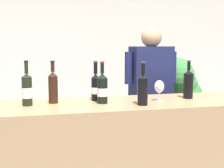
# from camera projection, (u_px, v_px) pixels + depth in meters

# --- Properties ---
(wall_back) EXTENTS (8.00, 0.10, 2.80)m
(wall_back) POSITION_uv_depth(u_px,v_px,m) (80.00, 49.00, 4.98)
(wall_back) COLOR beige
(wall_back) RESTS_ON ground_plane
(counter) EXTENTS (2.25, 0.65, 1.01)m
(counter) POSITION_uv_depth(u_px,v_px,m) (124.00, 163.00, 2.58)
(counter) COLOR #9E7A56
(counter) RESTS_ON ground_plane
(wine_bottle_0) EXTENTS (0.08, 0.08, 0.33)m
(wine_bottle_0) POSITION_uv_depth(u_px,v_px,m) (143.00, 88.00, 2.39)
(wine_bottle_0) COLOR black
(wine_bottle_0) RESTS_ON counter
(wine_bottle_1) EXTENTS (0.08, 0.08, 0.33)m
(wine_bottle_1) POSITION_uv_depth(u_px,v_px,m) (102.00, 89.00, 2.46)
(wine_bottle_1) COLOR black
(wine_bottle_1) RESTS_ON counter
(wine_bottle_2) EXTENTS (0.07, 0.07, 0.33)m
(wine_bottle_2) POSITION_uv_depth(u_px,v_px,m) (53.00, 86.00, 2.47)
(wine_bottle_2) COLOR black
(wine_bottle_2) RESTS_ON counter
(wine_bottle_3) EXTENTS (0.07, 0.07, 0.32)m
(wine_bottle_3) POSITION_uv_depth(u_px,v_px,m) (96.00, 86.00, 2.58)
(wine_bottle_3) COLOR black
(wine_bottle_3) RESTS_ON counter
(wine_bottle_4) EXTENTS (0.08, 0.08, 0.34)m
(wine_bottle_4) POSITION_uv_depth(u_px,v_px,m) (27.00, 90.00, 2.37)
(wine_bottle_4) COLOR black
(wine_bottle_4) RESTS_ON counter
(wine_bottle_5) EXTENTS (0.08, 0.08, 0.33)m
(wine_bottle_5) POSITION_uv_depth(u_px,v_px,m) (188.00, 84.00, 2.69)
(wine_bottle_5) COLOR black
(wine_bottle_5) RESTS_ON counter
(wine_glass) EXTENTS (0.08, 0.08, 0.17)m
(wine_glass) POSITION_uv_depth(u_px,v_px,m) (159.00, 88.00, 2.55)
(wine_glass) COLOR silver
(wine_glass) RESTS_ON counter
(person_server) EXTENTS (0.57, 0.26, 1.65)m
(person_server) POSITION_uv_depth(u_px,v_px,m) (150.00, 107.00, 3.33)
(person_server) COLOR black
(person_server) RESTS_ON ground_plane
(potted_shrub) EXTENTS (0.57, 0.59, 1.32)m
(potted_shrub) POSITION_uv_depth(u_px,v_px,m) (178.00, 96.00, 3.69)
(potted_shrub) COLOR brown
(potted_shrub) RESTS_ON ground_plane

